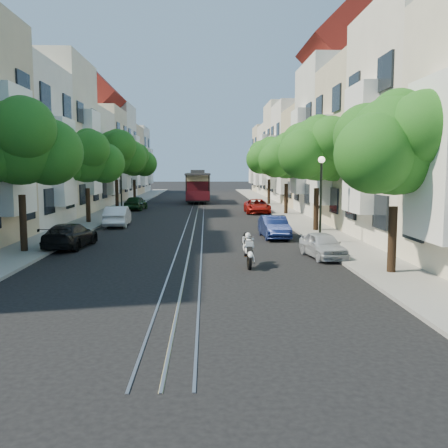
{
  "coord_description": "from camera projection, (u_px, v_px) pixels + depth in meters",
  "views": [
    {
      "loc": [
        0.76,
        -19.85,
        3.68
      ],
      "look_at": [
        1.59,
        3.13,
        1.14
      ],
      "focal_mm": 40.0,
      "sensor_mm": 36.0,
      "label": 1
    }
  ],
  "objects": [
    {
      "name": "rail_slot",
      "position": [
        198.0,
        207.0,
        47.91
      ],
      "size": [
        0.06,
        80.0,
        0.02
      ],
      "primitive_type": "cube",
      "color": "gray",
      "rests_on": "ground"
    },
    {
      "name": "tree_w_c",
      "position": [
        117.0,
        153.0,
        44.09
      ],
      "size": [
        5.13,
        4.28,
        7.09
      ],
      "color": "black",
      "rests_on": "ground"
    },
    {
      "name": "parked_car_e_mid",
      "position": [
        274.0,
        227.0,
        26.64
      ],
      "size": [
        1.41,
        3.66,
        1.19
      ],
      "primitive_type": "imported",
      "rotation": [
        0.0,
        0.0,
        0.04
      ],
      "color": "#0C1740",
      "rests_on": "ground"
    },
    {
      "name": "tree_e_c",
      "position": [
        287.0,
        157.0,
        39.69
      ],
      "size": [
        4.84,
        3.99,
        6.52
      ],
      "color": "black",
      "rests_on": "ground"
    },
    {
      "name": "sidewalk_west",
      "position": [
        122.0,
        207.0,
        47.64
      ],
      "size": [
        2.5,
        80.0,
        0.12
      ],
      "primitive_type": "cube",
      "color": "gray",
      "rests_on": "ground"
    },
    {
      "name": "townhouses_west",
      "position": [
        72.0,
        154.0,
        46.84
      ],
      "size": [
        7.75,
        72.0,
        11.76
      ],
      "color": "silver",
      "rests_on": "ground"
    },
    {
      "name": "parked_car_w_far",
      "position": [
        136.0,
        203.0,
        44.85
      ],
      "size": [
        1.87,
        3.92,
        1.29
      ],
      "primitive_type": "imported",
      "rotation": [
        0.0,
        0.0,
        3.05
      ],
      "color": "#143319",
      "rests_on": "ground"
    },
    {
      "name": "tree_e_d",
      "position": [
        270.0,
        157.0,
        50.59
      ],
      "size": [
        5.01,
        4.16,
        6.85
      ],
      "color": "black",
      "rests_on": "ground"
    },
    {
      "name": "parked_car_e_far",
      "position": [
        257.0,
        206.0,
        41.55
      ],
      "size": [
        1.98,
        4.28,
        1.19
      ],
      "primitive_type": "imported",
      "rotation": [
        0.0,
        0.0,
        0.0
      ],
      "color": "maroon",
      "rests_on": "ground"
    },
    {
      "name": "townhouses_east",
      "position": [
        322.0,
        153.0,
        47.68
      ],
      "size": [
        7.75,
        72.0,
        12.0
      ],
      "color": "beige",
      "rests_on": "ground"
    },
    {
      "name": "cable_car",
      "position": [
        198.0,
        185.0,
        54.97
      ],
      "size": [
        2.73,
        8.52,
        3.27
      ],
      "rotation": [
        0.0,
        0.0,
        0.01
      ],
      "color": "black",
      "rests_on": "ground"
    },
    {
      "name": "rail_right",
      "position": [
        204.0,
        207.0,
        47.93
      ],
      "size": [
        0.06,
        80.0,
        0.02
      ],
      "primitive_type": "cube",
      "color": "gray",
      "rests_on": "ground"
    },
    {
      "name": "lamp_east",
      "position": [
        321.0,
        186.0,
        23.98
      ],
      "size": [
        0.32,
        0.32,
        4.16
      ],
      "color": "black",
      "rests_on": "ground"
    },
    {
      "name": "sidewalk_east",
      "position": [
        273.0,
        207.0,
        48.16
      ],
      "size": [
        2.5,
        80.0,
        0.12
      ],
      "primitive_type": "cube",
      "color": "gray",
      "rests_on": "ground"
    },
    {
      "name": "lamp_west",
      "position": [
        121.0,
        179.0,
        41.41
      ],
      "size": [
        0.32,
        0.32,
        4.16
      ],
      "color": "black",
      "rests_on": "ground"
    },
    {
      "name": "parked_car_w_mid",
      "position": [
        118.0,
        216.0,
        32.09
      ],
      "size": [
        1.59,
        4.03,
        1.3
      ],
      "primitive_type": "imported",
      "rotation": [
        0.0,
        0.0,
        3.2
      ],
      "color": "white",
      "rests_on": "ground"
    },
    {
      "name": "tree_e_b",
      "position": [
        318.0,
        151.0,
        28.75
      ],
      "size": [
        4.93,
        4.08,
        6.68
      ],
      "color": "black",
      "rests_on": "ground"
    },
    {
      "name": "sportbike_rider",
      "position": [
        248.0,
        248.0,
        18.74
      ],
      "size": [
        0.43,
        1.74,
        1.32
      ],
      "rotation": [
        0.0,
        0.0,
        0.02
      ],
      "color": "black",
      "rests_on": "ground"
    },
    {
      "name": "ground",
      "position": [
        198.0,
        207.0,
        47.91
      ],
      "size": [
        200.0,
        200.0,
        0.0
      ],
      "primitive_type": "plane",
      "color": "black",
      "rests_on": "ground"
    },
    {
      "name": "rail_left",
      "position": [
        192.0,
        207.0,
        47.89
      ],
      "size": [
        0.06,
        80.0,
        0.02
      ],
      "primitive_type": "cube",
      "color": "gray",
      "rests_on": "ground"
    },
    {
      "name": "parked_car_w_near",
      "position": [
        70.0,
        236.0,
        23.29
      ],
      "size": [
        2.0,
        4.16,
        1.17
      ],
      "primitive_type": "imported",
      "rotation": [
        0.0,
        0.0,
        3.05
      ],
      "color": "black",
      "rests_on": "ground"
    },
    {
      "name": "tree_w_a",
      "position": [
        21.0,
        144.0,
        21.28
      ],
      "size": [
        4.93,
        4.08,
        6.68
      ],
      "color": "black",
      "rests_on": "ground"
    },
    {
      "name": "tree_w_b",
      "position": [
        87.0,
        158.0,
        33.24
      ],
      "size": [
        4.72,
        3.87,
        6.27
      ],
      "color": "black",
      "rests_on": "ground"
    },
    {
      "name": "lane_line",
      "position": [
        198.0,
        207.0,
        47.91
      ],
      "size": [
        0.08,
        80.0,
        0.01
      ],
      "primitive_type": "cube",
      "color": "tan",
      "rests_on": "ground"
    },
    {
      "name": "parked_car_e_near",
      "position": [
        323.0,
        245.0,
        20.68
      ],
      "size": [
        1.67,
        3.28,
        1.07
      ],
      "primitive_type": "imported",
      "rotation": [
        0.0,
        0.0,
        0.14
      ],
      "color": "#ADB3BA",
      "rests_on": "ground"
    },
    {
      "name": "tree_w_d",
      "position": [
        134.0,
        161.0,
        55.07
      ],
      "size": [
        4.84,
        3.99,
        6.52
      ],
      "color": "black",
      "rests_on": "ground"
    },
    {
      "name": "tree_e_a",
      "position": [
        398.0,
        148.0,
        16.87
      ],
      "size": [
        4.72,
        3.87,
        6.27
      ],
      "color": "black",
      "rests_on": "ground"
    }
  ]
}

